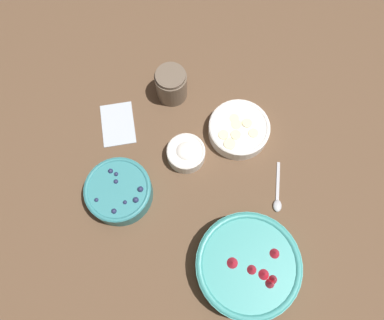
{
  "coord_description": "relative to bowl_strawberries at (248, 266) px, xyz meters",
  "views": [
    {
      "loc": [
        -0.23,
        0.16,
        0.96
      ],
      "look_at": [
        0.04,
        -0.02,
        0.04
      ],
      "focal_mm": 35.0,
      "sensor_mm": 36.0,
      "label": 1
    }
  ],
  "objects": [
    {
      "name": "jar_chocolate",
      "position": [
        0.51,
        -0.11,
        0.0
      ],
      "size": [
        0.09,
        0.09,
        0.1
      ],
      "color": "brown",
      "rests_on": "ground_plane"
    },
    {
      "name": "ground_plane",
      "position": [
        0.25,
        -0.01,
        -0.04
      ],
      "size": [
        4.0,
        4.0,
        0.0
      ],
      "primitive_type": "plane",
      "color": "brown"
    },
    {
      "name": "bowl_bananas",
      "position": [
        0.3,
        -0.2,
        -0.02
      ],
      "size": [
        0.17,
        0.17,
        0.04
      ],
      "color": "white",
      "rests_on": "ground_plane"
    },
    {
      "name": "bowl_strawberries",
      "position": [
        0.0,
        0.0,
        0.0
      ],
      "size": [
        0.25,
        0.25,
        0.09
      ],
      "color": "teal",
      "rests_on": "ground_plane"
    },
    {
      "name": "napkin",
      "position": [
        0.51,
        0.07,
        -0.04
      ],
      "size": [
        0.16,
        0.13,
        0.01
      ],
      "color": "#B2BCC6",
      "rests_on": "ground_plane"
    },
    {
      "name": "bowl_blueberries",
      "position": [
        0.33,
        0.17,
        -0.01
      ],
      "size": [
        0.17,
        0.17,
        0.07
      ],
      "color": "teal",
      "rests_on": "ground_plane"
    },
    {
      "name": "spoon",
      "position": [
        0.1,
        -0.18,
        -0.04
      ],
      "size": [
        0.12,
        0.1,
        0.01
      ],
      "color": "#B2B2B7",
      "rests_on": "ground_plane"
    },
    {
      "name": "bowl_cream",
      "position": [
        0.33,
        -0.04,
        -0.01
      ],
      "size": [
        0.1,
        0.1,
        0.05
      ],
      "color": "silver",
      "rests_on": "ground_plane"
    }
  ]
}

